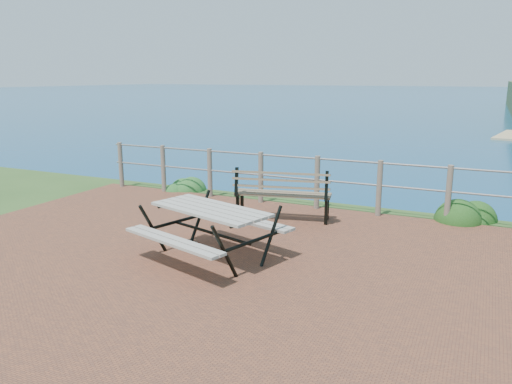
# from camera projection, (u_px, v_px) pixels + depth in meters

# --- Properties ---
(ground) EXTENTS (10.00, 7.00, 0.12)m
(ground) POSITION_uv_depth(u_px,v_px,m) (235.00, 271.00, 6.44)
(ground) COLOR brown
(ground) RESTS_ON ground
(ocean) EXTENTS (1200.00, 1200.00, 0.00)m
(ocean) POSITION_uv_depth(u_px,v_px,m) (485.00, 83.00, 183.03)
(ocean) COLOR #156B82
(ocean) RESTS_ON ground
(safety_railing) EXTENTS (9.40, 0.10, 1.00)m
(safety_railing) POSITION_uv_depth(u_px,v_px,m) (317.00, 180.00, 9.27)
(safety_railing) COLOR #6B5B4C
(safety_railing) RESTS_ON ground
(picnic_table) EXTENTS (1.82, 1.42, 0.71)m
(picnic_table) POSITION_uv_depth(u_px,v_px,m) (211.00, 227.00, 6.73)
(picnic_table) COLOR gray
(picnic_table) RESTS_ON ground
(park_bench) EXTENTS (1.70, 0.76, 0.93)m
(park_bench) POSITION_uv_depth(u_px,v_px,m) (283.00, 186.00, 8.55)
(park_bench) COLOR brown
(park_bench) RESTS_ON ground
(shrub_lip_west) EXTENTS (0.81, 0.81, 0.57)m
(shrub_lip_west) POSITION_uv_depth(u_px,v_px,m) (182.00, 190.00, 11.03)
(shrub_lip_west) COLOR #225B24
(shrub_lip_west) RESTS_ON ground
(shrub_lip_east) EXTENTS (0.81, 0.81, 0.56)m
(shrub_lip_east) POSITION_uv_depth(u_px,v_px,m) (466.00, 220.00, 8.71)
(shrub_lip_east) COLOR #1C4515
(shrub_lip_east) RESTS_ON ground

